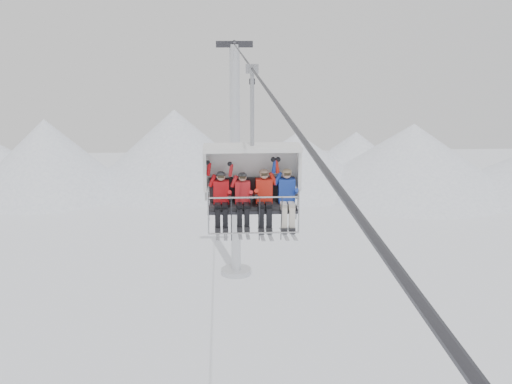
{
  "coord_description": "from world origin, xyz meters",
  "views": [
    {
      "loc": [
        -0.73,
        -13.63,
        14.3
      ],
      "look_at": [
        0.0,
        0.0,
        10.74
      ],
      "focal_mm": 45.0,
      "sensor_mm": 36.0,
      "label": 1
    }
  ],
  "objects_px": {
    "skier_center_left": "(243,198)",
    "skier_far_left": "(221,198)",
    "chairlift_carrier": "(252,176)",
    "skier_center_right": "(264,197)",
    "skier_far_right": "(287,196)",
    "lift_tower_right": "(235,179)"
  },
  "relations": [
    {
      "from": "chairlift_carrier",
      "to": "skier_far_left",
      "type": "xyz_separation_m",
      "value": [
        -0.77,
        -0.31,
        -0.49
      ]
    },
    {
      "from": "skier_center_left",
      "to": "skier_far_right",
      "type": "relative_size",
      "value": 1.0
    },
    {
      "from": "chairlift_carrier",
      "to": "skier_far_right",
      "type": "xyz_separation_m",
      "value": [
        0.85,
        -0.3,
        -0.47
      ]
    },
    {
      "from": "chairlift_carrier",
      "to": "lift_tower_right",
      "type": "bearing_deg",
      "value": 90.0
    },
    {
      "from": "chairlift_carrier",
      "to": "skier_center_right",
      "type": "xyz_separation_m",
      "value": [
        0.29,
        -0.3,
        -0.47
      ]
    },
    {
      "from": "skier_far_left",
      "to": "skier_far_right",
      "type": "bearing_deg",
      "value": 0.22
    },
    {
      "from": "skier_far_left",
      "to": "skier_center_right",
      "type": "distance_m",
      "value": 1.06
    },
    {
      "from": "skier_far_left",
      "to": "lift_tower_right",
      "type": "bearing_deg",
      "value": 87.84
    },
    {
      "from": "skier_far_left",
      "to": "skier_far_right",
      "type": "relative_size",
      "value": 1.0
    },
    {
      "from": "skier_center_left",
      "to": "skier_far_left",
      "type": "bearing_deg",
      "value": 179.53
    },
    {
      "from": "skier_center_left",
      "to": "skier_far_right",
      "type": "bearing_deg",
      "value": 0.56
    },
    {
      "from": "chairlift_carrier",
      "to": "skier_far_left",
      "type": "bearing_deg",
      "value": -158.07
    },
    {
      "from": "chairlift_carrier",
      "to": "skier_center_right",
      "type": "bearing_deg",
      "value": -46.46
    },
    {
      "from": "skier_far_left",
      "to": "skier_center_left",
      "type": "xyz_separation_m",
      "value": [
        0.53,
        -0.0,
        -0.01
      ]
    },
    {
      "from": "skier_far_left",
      "to": "skier_center_left",
      "type": "bearing_deg",
      "value": -0.47
    },
    {
      "from": "skier_far_left",
      "to": "skier_center_right",
      "type": "height_order",
      "value": "skier_center_right"
    },
    {
      "from": "skier_center_left",
      "to": "skier_center_right",
      "type": "bearing_deg",
      "value": 1.14
    },
    {
      "from": "lift_tower_right",
      "to": "skier_far_right",
      "type": "bearing_deg",
      "value": -87.62
    },
    {
      "from": "skier_center_right",
      "to": "lift_tower_right",
      "type": "bearing_deg",
      "value": 90.81
    },
    {
      "from": "skier_center_right",
      "to": "skier_center_left",
      "type": "bearing_deg",
      "value": -178.86
    },
    {
      "from": "skier_center_right",
      "to": "skier_far_right",
      "type": "distance_m",
      "value": 0.56
    },
    {
      "from": "lift_tower_right",
      "to": "skier_center_right",
      "type": "distance_m",
      "value": 20.91
    }
  ]
}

